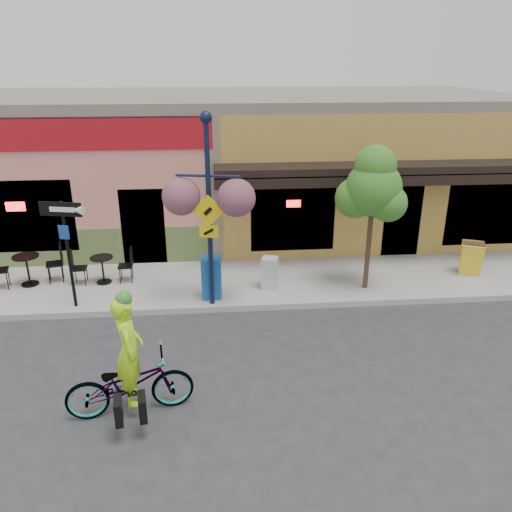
% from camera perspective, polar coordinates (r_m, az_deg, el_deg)
% --- Properties ---
extents(ground, '(90.00, 90.00, 0.00)m').
position_cam_1_polar(ground, '(11.46, 0.74, -7.43)').
color(ground, '#2D2D30').
rests_on(ground, ground).
extents(sidewalk, '(24.00, 3.00, 0.15)m').
position_cam_1_polar(sidewalk, '(13.21, -0.11, -2.95)').
color(sidewalk, '#9E9B93').
rests_on(sidewalk, ground).
extents(curb, '(24.00, 0.12, 0.15)m').
position_cam_1_polar(curb, '(11.91, 0.48, -5.83)').
color(curb, '#A8A59E').
rests_on(curb, ground).
extents(building, '(18.20, 8.20, 4.50)m').
position_cam_1_polar(building, '(17.82, -1.65, 10.86)').
color(building, '#DC7D6C').
rests_on(building, ground).
extents(bicycle, '(2.19, 1.06, 1.10)m').
position_cam_1_polar(bicycle, '(8.77, -14.23, -13.99)').
color(bicycle, maroon).
rests_on(bicycle, ground).
extents(cyclist_rider, '(0.56, 0.75, 1.89)m').
position_cam_1_polar(cyclist_rider, '(8.55, -14.13, -11.84)').
color(cyclist_rider, '#C0FF1A').
rests_on(cyclist_rider, ground).
extents(lamp_post, '(1.50, 0.82, 4.43)m').
position_cam_1_polar(lamp_post, '(11.15, -5.37, 4.84)').
color(lamp_post, '#121B3A').
rests_on(lamp_post, sidewalk).
extents(one_way_sign, '(1.00, 0.42, 2.54)m').
position_cam_1_polar(one_way_sign, '(12.04, -20.61, 0.03)').
color(one_way_sign, black).
rests_on(one_way_sign, sidewalk).
extents(cafe_set_left, '(1.90, 1.28, 1.04)m').
position_cam_1_polar(cafe_set_left, '(13.93, -24.70, -1.04)').
color(cafe_set_left, black).
rests_on(cafe_set_left, sidewalk).
extents(cafe_set_right, '(1.58, 0.86, 0.92)m').
position_cam_1_polar(cafe_set_right, '(13.40, -17.15, -1.10)').
color(cafe_set_right, black).
rests_on(cafe_set_right, sidewalk).
extents(newspaper_box_blue, '(0.49, 0.44, 1.04)m').
position_cam_1_polar(newspaper_box_blue, '(12.05, -5.10, -2.45)').
color(newspaper_box_blue, '#1A569C').
rests_on(newspaper_box_blue, sidewalk).
extents(newspaper_box_grey, '(0.47, 0.45, 0.82)m').
position_cam_1_polar(newspaper_box_grey, '(12.52, 1.57, -1.95)').
color(newspaper_box_grey, '#BDBDBD').
rests_on(newspaper_box_grey, sidewalk).
extents(street_tree, '(1.68, 1.68, 3.64)m').
position_cam_1_polar(street_tree, '(12.37, 12.99, 4.14)').
color(street_tree, '#3D7A26').
rests_on(street_tree, sidewalk).
extents(sandwich_board, '(0.65, 0.58, 0.90)m').
position_cam_1_polar(sandwich_board, '(14.36, 23.43, -0.49)').
color(sandwich_board, yellow).
rests_on(sandwich_board, sidewalk).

